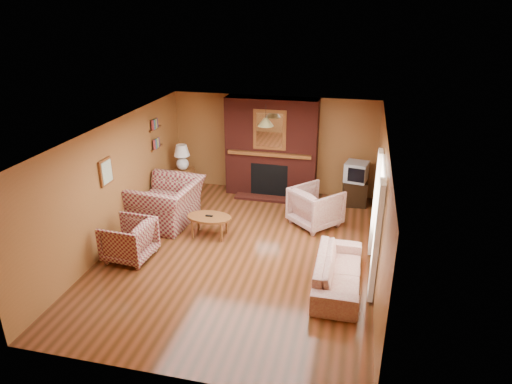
% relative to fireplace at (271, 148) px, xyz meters
% --- Properties ---
extents(floor, '(6.50, 6.50, 0.00)m').
position_rel_fireplace_xyz_m(floor, '(0.00, -2.98, -1.18)').
color(floor, '#45240E').
rests_on(floor, ground).
extents(ceiling, '(6.50, 6.50, 0.00)m').
position_rel_fireplace_xyz_m(ceiling, '(0.00, -2.98, 1.22)').
color(ceiling, white).
rests_on(ceiling, wall_back).
extents(wall_back, '(6.50, 0.00, 6.50)m').
position_rel_fireplace_xyz_m(wall_back, '(0.00, 0.27, 0.02)').
color(wall_back, '#9A5C2F').
rests_on(wall_back, floor).
extents(wall_front, '(6.50, 0.00, 6.50)m').
position_rel_fireplace_xyz_m(wall_front, '(0.00, -6.23, 0.02)').
color(wall_front, '#9A5C2F').
rests_on(wall_front, floor).
extents(wall_left, '(0.00, 6.50, 6.50)m').
position_rel_fireplace_xyz_m(wall_left, '(-2.50, -2.98, 0.02)').
color(wall_left, '#9A5C2F').
rests_on(wall_left, floor).
extents(wall_right, '(0.00, 6.50, 6.50)m').
position_rel_fireplace_xyz_m(wall_right, '(2.50, -2.98, 0.02)').
color(wall_right, '#9A5C2F').
rests_on(wall_right, floor).
extents(fireplace, '(2.20, 0.82, 2.40)m').
position_rel_fireplace_xyz_m(fireplace, '(0.00, 0.00, 0.00)').
color(fireplace, '#4D1711').
rests_on(fireplace, floor).
extents(window_right, '(0.10, 1.85, 2.00)m').
position_rel_fireplace_xyz_m(window_right, '(2.45, -3.18, -0.06)').
color(window_right, beige).
rests_on(window_right, wall_right).
extents(bookshelf, '(0.09, 0.55, 0.71)m').
position_rel_fireplace_xyz_m(bookshelf, '(-2.44, -1.08, 0.48)').
color(bookshelf, brown).
rests_on(bookshelf, wall_left).
extents(botanical_print, '(0.05, 0.40, 0.50)m').
position_rel_fireplace_xyz_m(botanical_print, '(-2.47, -3.28, 0.37)').
color(botanical_print, brown).
rests_on(botanical_print, wall_left).
extents(pendant_light, '(0.36, 0.36, 0.48)m').
position_rel_fireplace_xyz_m(pendant_light, '(0.00, -0.68, 0.82)').
color(pendant_light, black).
rests_on(pendant_light, ceiling).
extents(plaid_loveseat, '(1.36, 1.53, 0.94)m').
position_rel_fireplace_xyz_m(plaid_loveseat, '(-1.85, -2.11, -0.71)').
color(plaid_loveseat, maroon).
rests_on(plaid_loveseat, floor).
extents(plaid_armchair, '(0.89, 0.87, 0.77)m').
position_rel_fireplace_xyz_m(plaid_armchair, '(-1.95, -3.65, -0.80)').
color(plaid_armchair, maroon).
rests_on(plaid_armchair, floor).
extents(floral_sofa, '(0.74, 1.89, 0.55)m').
position_rel_fireplace_xyz_m(floral_sofa, '(1.90, -3.69, -0.91)').
color(floral_sofa, '#BBAF91').
rests_on(floral_sofa, floor).
extents(floral_armchair, '(1.29, 1.29, 0.84)m').
position_rel_fireplace_xyz_m(floral_armchair, '(1.27, -1.47, -0.76)').
color(floral_armchair, '#BBAF91').
rests_on(floral_armchair, floor).
extents(coffee_table, '(0.92, 0.57, 0.46)m').
position_rel_fireplace_xyz_m(coffee_table, '(-0.78, -2.48, -0.79)').
color(coffee_table, brown).
rests_on(coffee_table, floor).
extents(side_table, '(0.53, 0.53, 0.65)m').
position_rel_fireplace_xyz_m(side_table, '(-2.10, -0.53, -0.86)').
color(side_table, brown).
rests_on(side_table, floor).
extents(table_lamp, '(0.38, 0.38, 0.63)m').
position_rel_fireplace_xyz_m(table_lamp, '(-2.10, -0.53, -0.18)').
color(table_lamp, silver).
rests_on(table_lamp, side_table).
extents(tv_stand, '(0.58, 0.54, 0.59)m').
position_rel_fireplace_xyz_m(tv_stand, '(2.05, -0.18, -0.89)').
color(tv_stand, black).
rests_on(tv_stand, floor).
extents(crt_tv, '(0.57, 0.57, 0.45)m').
position_rel_fireplace_xyz_m(crt_tv, '(2.05, -0.19, -0.36)').
color(crt_tv, '#A8ABB0').
rests_on(crt_tv, tv_stand).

